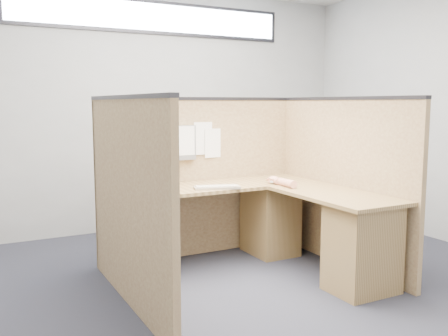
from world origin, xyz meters
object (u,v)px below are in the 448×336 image
l_desk (255,227)px  laptop (141,181)px  keyboard (217,187)px  mouse (273,181)px

l_desk → laptop: bearing=148.2°
l_desk → keyboard: 0.48m
laptop → mouse: size_ratio=3.83×
laptop → keyboard: 0.67m
laptop → keyboard: bearing=-16.0°
keyboard → mouse: bearing=16.6°
l_desk → mouse: mouse is taller
laptop → mouse: bearing=-1.8°
mouse → laptop: bearing=163.9°
l_desk → laptop: 1.08m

